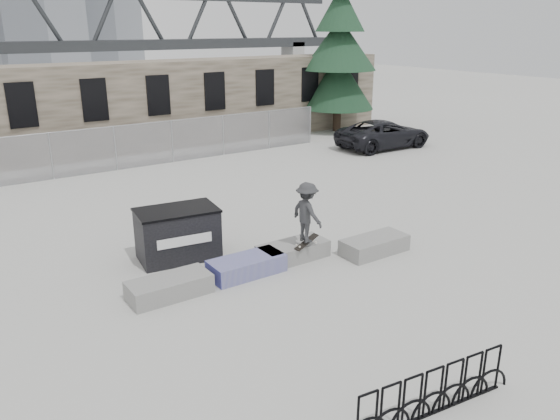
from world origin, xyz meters
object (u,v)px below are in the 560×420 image
object	(u,v)px
skateboarder	(307,213)
spruce_tree	(339,50)
planter_offset	(374,244)
dumpster	(178,234)
suv	(384,134)
bike_rack	(433,393)
planter_center_right	(293,250)
planter_center_left	(247,265)
planter_far_left	(169,286)

from	to	relation	value
skateboarder	spruce_tree	bearing A→B (deg)	-45.97
planter_offset	dumpster	bearing A→B (deg)	149.55
suv	planter_offset	bearing A→B (deg)	136.74
bike_rack	spruce_tree	bearing A→B (deg)	53.71
planter_center_right	planter_offset	world-z (taller)	same
spruce_tree	suv	world-z (taller)	spruce_tree
planter_center_right	spruce_tree	distance (m)	20.55
dumpster	bike_rack	size ratio (longest dim) A/B	0.66
dumpster	suv	xyz separation A→B (m)	(15.23, 7.45, 0.01)
planter_center_left	planter_offset	distance (m)	3.88
bike_rack	skateboarder	distance (m)	6.59
planter_center_left	planter_offset	size ratio (longest dim) A/B	1.00
dumpster	spruce_tree	world-z (taller)	spruce_tree
planter_offset	spruce_tree	bearing A→B (deg)	53.45
planter_far_left	planter_offset	world-z (taller)	same
planter_center_right	planter_offset	distance (m)	2.40
suv	skateboarder	size ratio (longest dim) A/B	2.91
planter_far_left	spruce_tree	size ratio (longest dim) A/B	0.17
suv	spruce_tree	bearing A→B (deg)	-9.99
planter_center_left	skateboarder	size ratio (longest dim) A/B	1.09
planter_center_left	planter_far_left	bearing A→B (deg)	-179.87
planter_center_left	planter_center_right	distance (m)	1.60
planter_center_left	planter_offset	xyz separation A→B (m)	(3.79, -0.84, 0.00)
skateboarder	planter_far_left	bearing A→B (deg)	82.06
planter_center_right	suv	size ratio (longest dim) A/B	0.37
planter_center_right	bike_rack	size ratio (longest dim) A/B	0.56
planter_center_right	dumpster	bearing A→B (deg)	144.57
dumpster	bike_rack	xyz separation A→B (m)	(0.79, -8.49, -0.30)
planter_offset	planter_far_left	bearing A→B (deg)	172.03
planter_center_left	suv	size ratio (longest dim) A/B	0.37
planter_center_left	spruce_tree	size ratio (longest dim) A/B	0.17
planter_offset	spruce_tree	xyz separation A→B (m)	(11.53, 15.55, 4.60)
planter_center_right	spruce_tree	size ratio (longest dim) A/B	0.17
planter_far_left	bike_rack	bearing A→B (deg)	-73.38
planter_far_left	spruce_tree	bearing A→B (deg)	40.06
planter_center_left	suv	xyz separation A→B (m)	(14.20, 9.45, 0.49)
planter_offset	planter_center_right	bearing A→B (deg)	156.25
planter_center_left	dumpster	bearing A→B (deg)	117.43
planter_center_left	planter_offset	bearing A→B (deg)	-12.50
planter_center_left	dumpster	xyz separation A→B (m)	(-1.04, 2.00, 0.48)
dumpster	skateboarder	xyz separation A→B (m)	(2.79, -2.29, 0.74)
skateboarder	planter_center_left	bearing A→B (deg)	76.84
planter_center_right	spruce_tree	world-z (taller)	spruce_tree
planter_center_left	planter_center_right	xyz separation A→B (m)	(1.60, 0.13, 0.00)
planter_center_left	skateboarder	distance (m)	2.15
planter_center_left	spruce_tree	distance (m)	21.73
planter_far_left	planter_center_left	distance (m)	2.18
dumpster	bike_rack	distance (m)	8.53
spruce_tree	skateboarder	size ratio (longest dim) A/B	6.25
planter_offset	skateboarder	distance (m)	2.44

